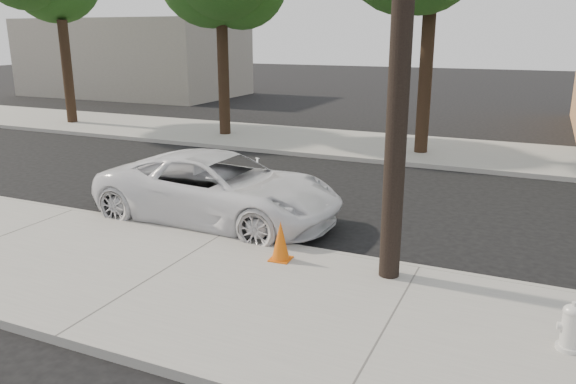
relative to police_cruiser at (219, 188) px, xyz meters
name	(u,v)px	position (x,y,z in m)	size (l,w,h in m)	color
ground	(268,212)	(0.69, 1.06, -0.77)	(120.00, 120.00, 0.00)	black
near_sidewalk	(156,278)	(0.69, -3.24, -0.70)	(90.00, 4.40, 0.15)	gray
far_sidewalk	(370,146)	(0.69, 9.56, -0.70)	(90.00, 5.00, 0.15)	gray
curb_near	(223,237)	(0.69, -1.04, -0.70)	(90.00, 0.12, 0.16)	#9E9B93
building_far	(134,57)	(-19.31, 21.06, 1.73)	(14.00, 8.00, 5.00)	gray
police_cruiser	(219,188)	(0.00, 0.00, 0.00)	(2.56, 5.54, 1.54)	white
fire_hydrant	(570,328)	(6.98, -2.95, -0.32)	(0.33, 0.30, 0.63)	silver
traffic_cone	(281,241)	(2.33, -1.78, -0.27)	(0.40, 0.40, 0.73)	#DC5B0B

